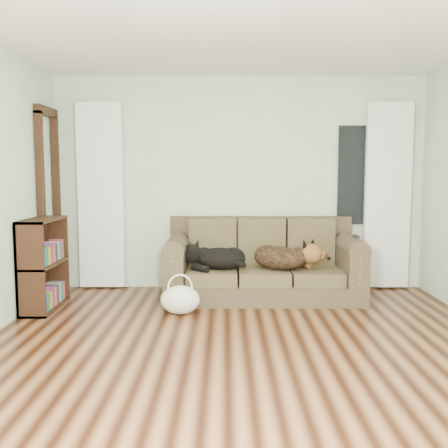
{
  "coord_description": "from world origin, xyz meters",
  "views": [
    {
      "loc": [
        -0.17,
        -3.66,
        1.45
      ],
      "look_at": [
        -0.19,
        1.6,
        0.89
      ],
      "focal_mm": 40.0,
      "sensor_mm": 36.0,
      "label": 1
    }
  ],
  "objects_px": {
    "dog_black_lab": "(217,257)",
    "dog_shepherd": "(283,257)",
    "bookshelf": "(44,262)",
    "sofa": "(263,259)",
    "tote_bag": "(180,298)"
  },
  "relations": [
    {
      "from": "dog_black_lab",
      "to": "dog_shepherd",
      "type": "distance_m",
      "value": 0.75
    },
    {
      "from": "dog_shepherd",
      "to": "bookshelf",
      "type": "distance_m",
      "value": 2.59
    },
    {
      "from": "bookshelf",
      "to": "dog_black_lab",
      "type": "bearing_deg",
      "value": 6.54
    },
    {
      "from": "sofa",
      "to": "tote_bag",
      "type": "bearing_deg",
      "value": -142.88
    },
    {
      "from": "sofa",
      "to": "bookshelf",
      "type": "xyz_separation_m",
      "value": [
        -2.35,
        -0.47,
        0.05
      ]
    },
    {
      "from": "sofa",
      "to": "tote_bag",
      "type": "distance_m",
      "value": 1.16
    },
    {
      "from": "dog_black_lab",
      "to": "tote_bag",
      "type": "distance_m",
      "value": 0.77
    },
    {
      "from": "dog_shepherd",
      "to": "bookshelf",
      "type": "relative_size",
      "value": 0.67
    },
    {
      "from": "dog_shepherd",
      "to": "dog_black_lab",
      "type": "bearing_deg",
      "value": 33.77
    },
    {
      "from": "sofa",
      "to": "bookshelf",
      "type": "relative_size",
      "value": 2.29
    },
    {
      "from": "dog_black_lab",
      "to": "dog_shepherd",
      "type": "xyz_separation_m",
      "value": [
        0.75,
        -0.01,
        0.01
      ]
    },
    {
      "from": "dog_black_lab",
      "to": "bookshelf",
      "type": "relative_size",
      "value": 0.61
    },
    {
      "from": "tote_bag",
      "to": "bookshelf",
      "type": "bearing_deg",
      "value": 172.12
    },
    {
      "from": "bookshelf",
      "to": "dog_shepherd",
      "type": "bearing_deg",
      "value": 2.79
    },
    {
      "from": "dog_shepherd",
      "to": "tote_bag",
      "type": "distance_m",
      "value": 1.3
    }
  ]
}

